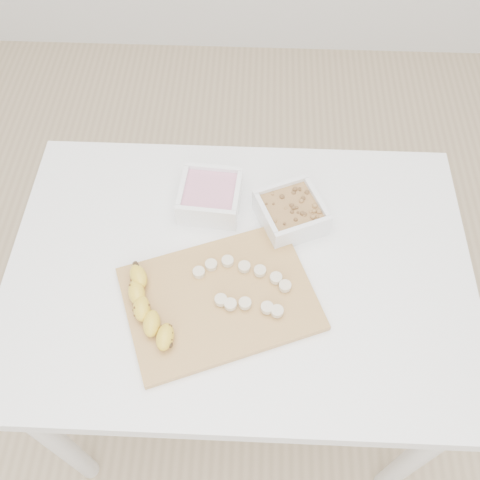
{
  "coord_description": "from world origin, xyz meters",
  "views": [
    {
      "loc": [
        0.03,
        -0.58,
        1.74
      ],
      "look_at": [
        0.0,
        0.03,
        0.81
      ],
      "focal_mm": 40.0,
      "sensor_mm": 36.0,
      "label": 1
    }
  ],
  "objects_px": {
    "bowl_yogurt": "(210,196)",
    "cutting_board": "(220,298)",
    "banana": "(149,309)",
    "bowl_granola": "(291,212)",
    "table": "(239,288)"
  },
  "relations": [
    {
      "from": "bowl_yogurt",
      "to": "bowl_granola",
      "type": "bearing_deg",
      "value": -11.99
    },
    {
      "from": "bowl_yogurt",
      "to": "banana",
      "type": "bearing_deg",
      "value": -109.31
    },
    {
      "from": "bowl_yogurt",
      "to": "cutting_board",
      "type": "distance_m",
      "value": 0.25
    },
    {
      "from": "table",
      "to": "bowl_granola",
      "type": "height_order",
      "value": "bowl_granola"
    },
    {
      "from": "bowl_yogurt",
      "to": "bowl_granola",
      "type": "xyz_separation_m",
      "value": [
        0.18,
        -0.04,
        -0.0
      ]
    },
    {
      "from": "bowl_yogurt",
      "to": "bowl_granola",
      "type": "distance_m",
      "value": 0.19
    },
    {
      "from": "table",
      "to": "banana",
      "type": "relative_size",
      "value": 5.13
    },
    {
      "from": "bowl_yogurt",
      "to": "banana",
      "type": "xyz_separation_m",
      "value": [
        -0.1,
        -0.29,
        -0.0
      ]
    },
    {
      "from": "bowl_yogurt",
      "to": "banana",
      "type": "distance_m",
      "value": 0.3
    },
    {
      "from": "bowl_granola",
      "to": "banana",
      "type": "relative_size",
      "value": 0.9
    },
    {
      "from": "table",
      "to": "cutting_board",
      "type": "relative_size",
      "value": 2.65
    },
    {
      "from": "cutting_board",
      "to": "bowl_yogurt",
      "type": "bearing_deg",
      "value": 98.35
    },
    {
      "from": "table",
      "to": "bowl_granola",
      "type": "distance_m",
      "value": 0.21
    },
    {
      "from": "bowl_yogurt",
      "to": "cutting_board",
      "type": "xyz_separation_m",
      "value": [
        0.04,
        -0.25,
        -0.02
      ]
    },
    {
      "from": "bowl_granola",
      "to": "cutting_board",
      "type": "bearing_deg",
      "value": -125.17
    }
  ]
}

